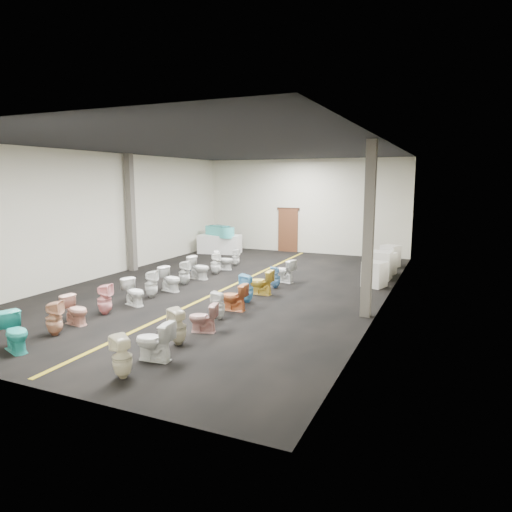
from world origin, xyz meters
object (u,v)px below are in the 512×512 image
object	(u,v)px
toilet_left_7	(184,273)
toilet_right_7	(261,282)
toilet_left_2	(76,310)
toilet_right_2	(178,327)
appliance_crate_b	(381,265)
toilet_right_3	(203,318)
toilet_right_9	(284,271)
toilet_left_8	(199,268)
toilet_right_8	(275,277)
toilet_left_1	(54,318)
toilet_left_9	(216,263)
display_table	(220,244)
toilet_right_4	(219,305)
toilet_right_5	(234,297)
toilet_left_11	(236,257)
toilet_left_5	(151,284)
toilet_left_4	(134,292)
bathtub	(220,231)
toilet_right_1	(154,341)
toilet_right_0	(122,357)
toilet_left_0	(15,332)
appliance_crate_c	(384,263)
appliance_crate_a	(374,274)
toilet_left_10	(224,260)
appliance_crate_d	(390,256)
toilet_right_6	(247,288)
toilet_left_6	(170,279)

from	to	relation	value
toilet_left_7	toilet_right_7	distance (m)	2.91
toilet_left_2	toilet_right_2	size ratio (longest dim) A/B	0.90
appliance_crate_b	toilet_right_3	world-z (taller)	appliance_crate_b
toilet_right_7	toilet_right_9	world-z (taller)	toilet_right_9
toilet_left_8	toilet_right_8	size ratio (longest dim) A/B	1.14
toilet_left_1	toilet_left_9	bearing A→B (deg)	-23.60
display_table	toilet_left_8	distance (m)	5.88
toilet_right_4	toilet_right_5	world-z (taller)	toilet_right_5
toilet_right_4	toilet_right_7	distance (m)	2.77
appliance_crate_b	toilet_right_3	size ratio (longest dim) A/B	1.45
toilet_left_11	toilet_right_8	bearing A→B (deg)	-148.52
toilet_left_2	toilet_left_5	size ratio (longest dim) A/B	0.86
display_table	toilet_left_5	bearing A→B (deg)	-75.57
toilet_left_4	toilet_right_2	distance (m)	3.61
toilet_left_5	toilet_right_4	xyz separation A→B (m)	(2.88, -1.09, -0.06)
toilet_right_8	bathtub	bearing A→B (deg)	-157.02
toilet_left_11	toilet_right_1	world-z (taller)	toilet_right_1
toilet_left_1	toilet_right_0	bearing A→B (deg)	-135.20
toilet_right_0	toilet_right_2	bearing A→B (deg)	-154.53
toilet_left_1	toilet_left_11	bearing A→B (deg)	-22.92
toilet_right_3	toilet_right_4	world-z (taller)	toilet_right_4
toilet_left_11	toilet_right_2	size ratio (longest dim) A/B	0.86
toilet_right_8	toilet_left_9	bearing A→B (deg)	-131.08
toilet_left_0	toilet_right_3	world-z (taller)	toilet_left_0
appliance_crate_c	toilet_left_7	distance (m)	7.47
toilet_left_1	toilet_right_0	xyz separation A→B (m)	(2.94, -1.19, -0.01)
appliance_crate_a	toilet_left_5	world-z (taller)	appliance_crate_a
bathtub	toilet_right_2	xyz separation A→B (m)	(5.11, -11.39, -0.67)
toilet_left_10	toilet_right_2	world-z (taller)	toilet_right_2
appliance_crate_a	toilet_right_8	distance (m)	3.30
appliance_crate_d	toilet_right_3	world-z (taller)	appliance_crate_d
toilet_left_9	toilet_right_5	size ratio (longest dim) A/B	1.12
toilet_left_4	toilet_right_6	xyz separation A→B (m)	(2.80, 1.55, 0.04)
toilet_right_7	toilet_right_9	xyz separation A→B (m)	(0.05, 1.92, 0.01)
toilet_right_3	toilet_right_6	bearing A→B (deg)	170.12
toilet_right_7	toilet_left_9	bearing A→B (deg)	-129.36
toilet_right_0	toilet_right_4	distance (m)	3.79
toilet_right_7	toilet_right_8	size ratio (longest dim) A/B	1.08
toilet_left_6	toilet_right_3	size ratio (longest dim) A/B	1.13
display_table	toilet_left_9	xyz separation A→B (m)	(2.25, -4.52, -0.02)
toilet_left_5	toilet_right_0	world-z (taller)	toilet_left_5
toilet_right_7	toilet_right_3	bearing A→B (deg)	0.78
display_table	toilet_left_0	xyz separation A→B (m)	(2.24, -13.07, -0.03)
toilet_left_5	toilet_left_4	bearing A→B (deg)	166.50
toilet_left_6	toilet_right_2	distance (m)	4.92
toilet_left_4	toilet_left_7	world-z (taller)	toilet_left_7
toilet_right_3	toilet_right_4	bearing A→B (deg)	175.02
toilet_left_5	toilet_right_4	bearing A→B (deg)	-128.89
toilet_right_0	toilet_right_1	size ratio (longest dim) A/B	0.99
toilet_left_7	toilet_right_0	xyz separation A→B (m)	(3.01, -6.75, -0.02)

